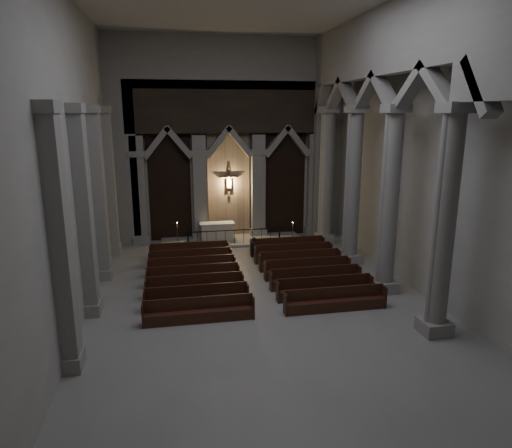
# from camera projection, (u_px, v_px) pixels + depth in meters

# --- Properties ---
(room) EXTENTS (24.00, 24.10, 12.00)m
(room) POSITION_uv_depth(u_px,v_px,m) (270.00, 115.00, 15.94)
(room) COLOR gray
(room) RESTS_ON ground
(sanctuary_wall) EXTENTS (14.00, 0.77, 12.00)m
(sanctuary_wall) POSITION_uv_depth(u_px,v_px,m) (228.00, 131.00, 27.18)
(sanctuary_wall) COLOR gray
(sanctuary_wall) RESTS_ON ground
(right_arcade) EXTENTS (1.00, 24.00, 12.00)m
(right_arcade) POSITION_uv_depth(u_px,v_px,m) (398.00, 109.00, 18.15)
(right_arcade) COLOR gray
(right_arcade) RESTS_ON ground
(left_pilasters) EXTENTS (0.60, 13.00, 8.03)m
(left_pilasters) POSITION_uv_depth(u_px,v_px,m) (93.00, 206.00, 18.94)
(left_pilasters) COLOR gray
(left_pilasters) RESTS_ON ground
(sanctuary_step) EXTENTS (8.50, 2.60, 0.15)m
(sanctuary_step) POSITION_uv_depth(u_px,v_px,m) (232.00, 241.00, 27.85)
(sanctuary_step) COLOR gray
(sanctuary_step) RESTS_ON ground
(altar) EXTENTS (2.09, 0.84, 1.06)m
(altar) POSITION_uv_depth(u_px,v_px,m) (217.00, 231.00, 27.69)
(altar) COLOR beige
(altar) RESTS_ON sanctuary_step
(altar_rail) EXTENTS (5.48, 0.09, 1.08)m
(altar_rail) POSITION_uv_depth(u_px,v_px,m) (234.00, 235.00, 26.61)
(altar_rail) COLOR black
(altar_rail) RESTS_ON ground
(candle_stand_left) EXTENTS (0.27, 0.27, 1.61)m
(candle_stand_left) POSITION_uv_depth(u_px,v_px,m) (178.00, 242.00, 26.28)
(candle_stand_left) COLOR olive
(candle_stand_left) RESTS_ON ground
(candle_stand_right) EXTENTS (0.25, 0.25, 1.46)m
(candle_stand_right) POSITION_uv_depth(u_px,v_px,m) (292.00, 239.00, 26.94)
(candle_stand_right) COLOR olive
(candle_stand_right) RESTS_ON ground
(pews) EXTENTS (9.59, 8.05, 0.93)m
(pews) POSITION_uv_depth(u_px,v_px,m) (252.00, 275.00, 21.30)
(pews) COLOR black
(pews) RESTS_ON ground
(worshipper) EXTENTS (0.46, 0.34, 1.15)m
(worshipper) POSITION_uv_depth(u_px,v_px,m) (254.00, 248.00, 24.69)
(worshipper) COLOR black
(worshipper) RESTS_ON ground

